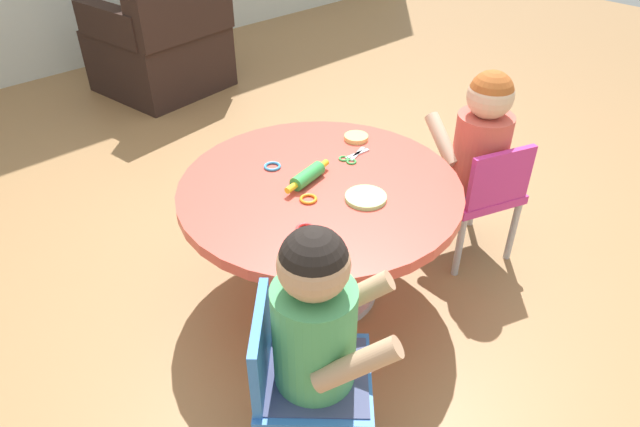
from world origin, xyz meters
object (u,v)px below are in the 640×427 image
Objects in this scene: rolling_pin at (308,176)px; craft_scissors at (352,157)px; craft_table at (320,209)px; child_chair_left at (301,378)px; armchair_dark at (163,44)px; child_chair_right at (479,192)px; seated_child_left at (316,317)px; seated_child_right at (482,136)px.

rolling_pin is 1.66× the size of craft_scissors.
child_chair_left is (-0.49, -0.45, -0.08)m from craft_table.
child_chair_right is at bearing -89.90° from armchair_dark.
armchair_dark reaches higher than seated_child_left.
seated_child_right is at bearing -89.57° from armchair_dark.
armchair_dark is at bearing 66.98° from child_chair_left.
craft_scissors is (0.23, 0.01, -0.02)m from rolling_pin.
armchair_dark reaches higher than craft_table.
child_chair_left and child_chair_right have the same top height.
craft_table is 0.67m from child_chair_left.
child_chair_left is 0.23m from seated_child_left.
child_chair_left is 0.71m from rolling_pin.
seated_child_left is at bearing -112.27° from armchair_dark.
seated_child_right reaches higher than child_chair_left.
child_chair_right is (1.08, 0.22, -0.23)m from seated_child_left.
child_chair_right is at bearing 11.65° from seated_child_left.
child_chair_left is 0.63× the size of armchair_dark.
child_chair_right is 1.05× the size of seated_child_right.
seated_child_right is at bearing 13.39° from seated_child_left.
child_chair_right is at bearing 9.97° from child_chair_left.
child_chair_left is at bearing -113.02° from armchair_dark.
armchair_dark is at bearing 73.26° from rolling_pin.
seated_child_right is 3.68× the size of craft_scissors.
craft_table is at bearing 42.67° from child_chair_left.
child_chair_left is 1.00× the size of child_chair_right.
armchair_dark reaches higher than child_chair_right.
child_chair_left is 2.83m from armchair_dark.
seated_child_left is (-0.46, -0.48, 0.15)m from craft_table.
craft_table is 4.26× the size of rolling_pin.
seated_child_left is 0.86m from craft_scissors.
seated_child_right is 0.50m from craft_scissors.
rolling_pin is at bearing 49.66° from seated_child_left.
seated_child_left is 2.85m from armchair_dark.
armchair_dark is (0.61, 2.15, -0.08)m from craft_table.
child_chair_left is 1.05× the size of seated_child_right.
armchair_dark reaches higher than child_chair_left.
seated_child_left reaches higher than child_chair_left.
craft_scissors is (0.70, 0.51, 0.18)m from child_chair_left.
armchair_dark is at bearing 90.43° from seated_child_right.
rolling_pin is (-0.65, 0.26, -0.02)m from seated_child_right.
child_chair_right is (1.11, 0.20, 0.00)m from child_chair_left.
craft_scissors is (0.21, 0.05, 0.11)m from craft_table.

